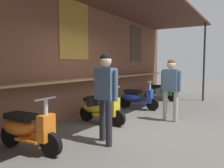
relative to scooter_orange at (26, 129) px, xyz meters
name	(u,v)px	position (x,y,z in m)	size (l,w,h in m)	color
ground_plane	(137,129)	(2.21, -1.08, -0.39)	(35.63, 35.63, 0.00)	#56544F
market_stall_facade	(76,49)	(2.21, 0.73, 1.54)	(12.72, 2.77, 3.43)	brown
scooter_orange	(26,129)	(0.00, 0.00, 0.00)	(0.47, 1.40, 0.97)	orange
scooter_yellow	(99,108)	(2.23, 0.00, 0.00)	(0.47, 1.40, 0.97)	gold
scooter_blue	(136,98)	(4.43, 0.00, 0.00)	(0.48, 1.40, 0.97)	#233D9E
scooter_green	(159,91)	(6.65, 0.00, 0.00)	(0.46, 1.40, 0.97)	#237533
shopper_browsing	(170,84)	(3.43, -1.48, 0.61)	(0.28, 0.66, 1.64)	#ADA393
shopper_passing	(105,89)	(1.05, -0.96, 0.66)	(0.34, 0.68, 1.72)	#232328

